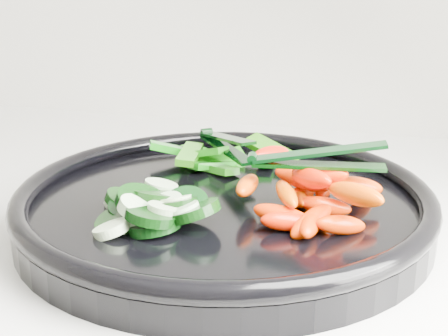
% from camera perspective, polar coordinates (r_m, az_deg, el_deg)
% --- Properties ---
extents(veggie_tray, '(0.43, 0.43, 0.04)m').
position_cam_1_polar(veggie_tray, '(0.56, 0.00, -3.34)').
color(veggie_tray, black).
rests_on(veggie_tray, counter).
extents(cucumber_pile, '(0.13, 0.12, 0.04)m').
position_cam_1_polar(cucumber_pile, '(0.53, -6.83, -3.63)').
color(cucumber_pile, black).
rests_on(cucumber_pile, veggie_tray).
extents(carrot_pile, '(0.13, 0.14, 0.06)m').
position_cam_1_polar(carrot_pile, '(0.53, 8.28, -2.41)').
color(carrot_pile, '#F15C00').
rests_on(carrot_pile, veggie_tray).
extents(pepper_pile, '(0.16, 0.10, 0.03)m').
position_cam_1_polar(pepper_pile, '(0.66, -0.67, 1.03)').
color(pepper_pile, '#126009').
rests_on(pepper_pile, veggie_tray).
extents(tong_carrot, '(0.11, 0.04, 0.02)m').
position_cam_1_polar(tong_carrot, '(0.52, 8.24, 0.84)').
color(tong_carrot, black).
rests_on(tong_carrot, carrot_pile).
extents(tong_pepper, '(0.08, 0.10, 0.02)m').
position_cam_1_polar(tong_pepper, '(0.65, 0.08, 2.34)').
color(tong_pepper, black).
rests_on(tong_pepper, pepper_pile).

